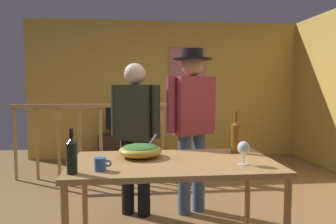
# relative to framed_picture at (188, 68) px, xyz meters

# --- Properties ---
(ground_plane) EXTENTS (7.64, 7.64, 0.00)m
(ground_plane) POSITION_rel_framed_picture_xyz_m (-0.39, -2.88, -1.66)
(ground_plane) COLOR olive
(back_wall) EXTENTS (5.04, 0.10, 2.52)m
(back_wall) POSITION_rel_framed_picture_xyz_m (-0.39, 0.06, -0.41)
(back_wall) COLOR gold
(back_wall) RESTS_ON ground_plane
(framed_picture) EXTENTS (0.68, 0.03, 0.74)m
(framed_picture) POSITION_rel_framed_picture_xyz_m (0.00, 0.00, 0.00)
(framed_picture) COLOR #C77785
(stair_railing) EXTENTS (2.47, 0.10, 1.13)m
(stair_railing) POSITION_rel_framed_picture_xyz_m (-1.12, -1.23, -1.01)
(stair_railing) COLOR #B2844C
(stair_railing) RESTS_ON ground_plane
(tv_console) EXTENTS (0.90, 0.40, 0.49)m
(tv_console) POSITION_rel_framed_picture_xyz_m (-1.16, -0.29, -1.42)
(tv_console) COLOR #38281E
(tv_console) RESTS_ON ground_plane
(flat_screen_tv) EXTENTS (0.64, 0.12, 0.48)m
(flat_screen_tv) POSITION_rel_framed_picture_xyz_m (-1.16, -0.32, -0.90)
(flat_screen_tv) COLOR black
(flat_screen_tv) RESTS_ON tv_console
(serving_table) EXTENTS (1.56, 0.84, 0.76)m
(serving_table) POSITION_rel_framed_picture_xyz_m (-0.68, -3.41, -0.97)
(serving_table) COLOR #B2844C
(serving_table) RESTS_ON ground_plane
(salad_bowl) EXTENTS (0.35, 0.35, 0.19)m
(salad_bowl) POSITION_rel_framed_picture_xyz_m (-0.93, -3.26, -0.85)
(salad_bowl) COLOR gold
(salad_bowl) RESTS_ON serving_table
(wine_glass) EXTENTS (0.09, 0.09, 0.17)m
(wine_glass) POSITION_rel_framed_picture_xyz_m (-0.18, -3.58, -0.79)
(wine_glass) COLOR silver
(wine_glass) RESTS_ON serving_table
(wine_bottle_dark) EXTENTS (0.07, 0.07, 0.30)m
(wine_bottle_dark) POSITION_rel_framed_picture_xyz_m (-1.38, -3.69, -0.78)
(wine_bottle_dark) COLOR black
(wine_bottle_dark) RESTS_ON serving_table
(wine_bottle_amber) EXTENTS (0.08, 0.08, 0.36)m
(wine_bottle_amber) POSITION_rel_framed_picture_xyz_m (-0.11, -3.17, -0.76)
(wine_bottle_amber) COLOR brown
(wine_bottle_amber) RESTS_ON serving_table
(mug_blue) EXTENTS (0.12, 0.08, 0.09)m
(mug_blue) POSITION_rel_framed_picture_xyz_m (-1.21, -3.64, -0.86)
(mug_blue) COLOR #3866B2
(mug_blue) RESTS_ON serving_table
(person_standing_left) EXTENTS (0.50, 0.34, 1.56)m
(person_standing_left) POSITION_rel_framed_picture_xyz_m (-0.97, -2.59, -0.76)
(person_standing_left) COLOR black
(person_standing_left) RESTS_ON ground_plane
(person_standing_right) EXTENTS (0.55, 0.40, 1.71)m
(person_standing_right) POSITION_rel_framed_picture_xyz_m (-0.39, -2.59, -0.64)
(person_standing_right) COLOR #3D5684
(person_standing_right) RESTS_ON ground_plane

